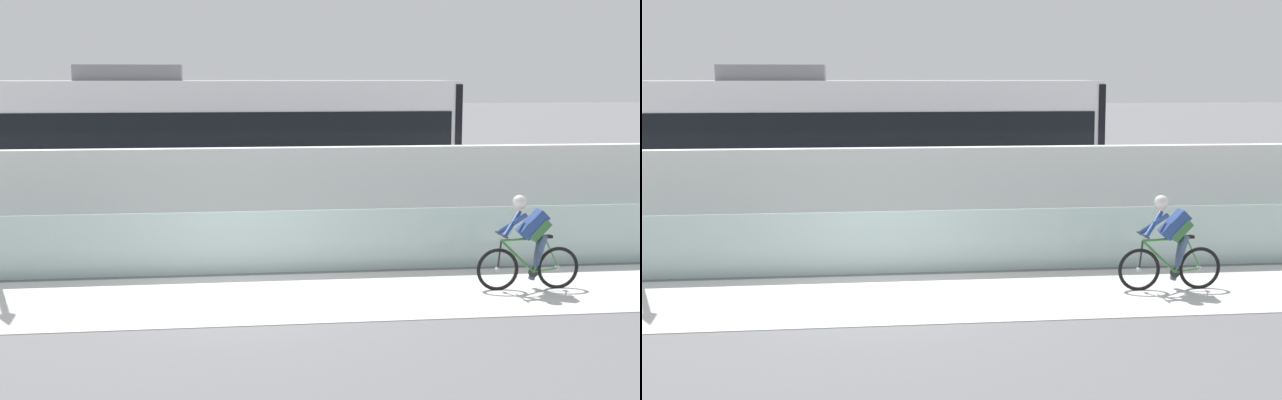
{
  "view_description": "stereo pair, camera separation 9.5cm",
  "coord_description": "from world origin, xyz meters",
  "views": [
    {
      "loc": [
        -0.5,
        -13.84,
        3.56
      ],
      "look_at": [
        1.58,
        2.35,
        1.25
      ],
      "focal_mm": 49.36,
      "sensor_mm": 36.0,
      "label": 1
    },
    {
      "loc": [
        -0.4,
        -13.85,
        3.56
      ],
      "look_at": [
        1.58,
        2.35,
        1.25
      ],
      "focal_mm": 49.36,
      "sensor_mm": 36.0,
      "label": 2
    }
  ],
  "objects": [
    {
      "name": "tram_rail_far",
      "position": [
        0.0,
        7.57,
        0.0
      ],
      "size": [
        32.0,
        0.08,
        0.01
      ],
      "primitive_type": "cube",
      "color": "#595654",
      "rests_on": "ground"
    },
    {
      "name": "bike_path_deck",
      "position": [
        0.0,
        0.0,
        0.01
      ],
      "size": [
        32.0,
        3.2,
        0.01
      ],
      "primitive_type": "cube",
      "color": "silver",
      "rests_on": "ground"
    },
    {
      "name": "ground_plane",
      "position": [
        0.0,
        0.0,
        0.0
      ],
      "size": [
        200.0,
        200.0,
        0.0
      ],
      "primitive_type": "plane",
      "color": "slate"
    },
    {
      "name": "tram",
      "position": [
        -0.29,
        6.85,
        1.89
      ],
      "size": [
        11.06,
        2.54,
        3.81
      ],
      "color": "silver",
      "rests_on": "ground"
    },
    {
      "name": "cyclist_on_bike",
      "position": [
        4.8,
        0.0,
        0.78
      ],
      "size": [
        1.77,
        0.58,
        1.61
      ],
      "color": "black",
      "rests_on": "ground"
    },
    {
      "name": "concrete_barrier_wall",
      "position": [
        0.0,
        3.65,
        1.07
      ],
      "size": [
        32.0,
        0.36,
        2.14
      ],
      "primitive_type": "cube",
      "color": "silver",
      "rests_on": "ground"
    },
    {
      "name": "glass_parapet",
      "position": [
        0.0,
        1.85,
        0.57
      ],
      "size": [
        32.0,
        0.05,
        1.14
      ],
      "primitive_type": "cube",
      "color": "#ADC6C1",
      "rests_on": "ground"
    },
    {
      "name": "tram_rail_near",
      "position": [
        0.0,
        6.13,
        0.0
      ],
      "size": [
        32.0,
        0.08,
        0.01
      ],
      "primitive_type": "cube",
      "color": "#595654",
      "rests_on": "ground"
    }
  ]
}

